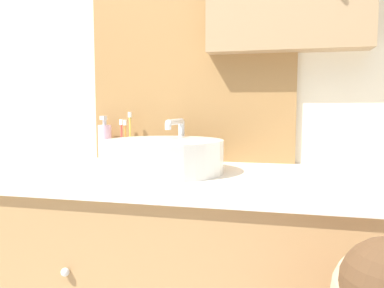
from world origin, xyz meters
TOP-DOWN VIEW (x-y plane):
  - wall_back at (0.01, 0.62)m, footprint 3.20×0.18m
  - sink_basin at (-0.13, 0.29)m, footprint 0.39×0.45m
  - toothbrush_holder at (-0.37, 0.53)m, footprint 0.08×0.08m
  - soap_dispenser at (-0.46, 0.53)m, footprint 0.05×0.05m

SIDE VIEW (x-z plane):
  - toothbrush_holder at x=-0.37m, z-range 0.82..1.02m
  - sink_basin at x=-0.13m, z-range 0.84..1.02m
  - soap_dispenser at x=-0.46m, z-range 0.86..1.04m
  - wall_back at x=0.01m, z-range 0.03..2.53m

